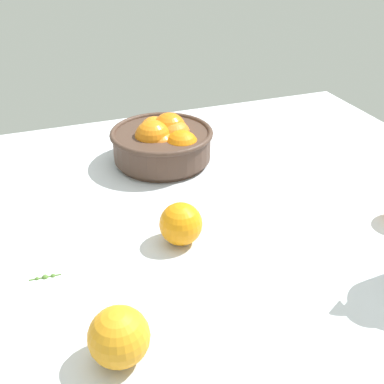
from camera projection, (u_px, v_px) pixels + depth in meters
The scene contains 5 objects.
ground_plane at pixel (173, 223), 95.00cm from camera, with size 138.85×103.94×3.00cm, color silver.
fruit_bowl at pixel (163, 142), 111.57cm from camera, with size 23.50×23.50×10.87cm.
loose_orange_0 at pixel (119, 337), 62.67cm from camera, with size 8.17×8.17×8.17cm, color orange.
loose_orange_2 at pixel (181, 224), 85.18cm from camera, with size 7.66×7.66×7.66cm, color orange.
herb_sprig_0 at pixel (46, 276), 78.66cm from camera, with size 5.08×1.00×1.00cm.
Camera 1 is at (-23.77, -75.04, 52.14)cm, focal length 45.58 mm.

